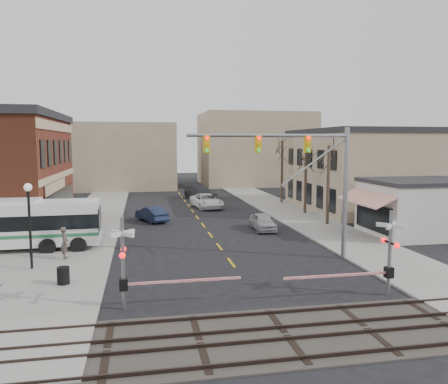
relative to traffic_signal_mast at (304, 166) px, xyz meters
The scene contains 21 objects.
ground 7.38m from the traffic_signal_mast, 158.00° to the right, with size 160.00×160.00×0.00m, color black.
sidewalk_west 23.58m from the traffic_signal_mast, 127.11° to the left, with size 5.00×60.00×0.12m, color gray.
sidewalk_east 19.81m from the traffic_signal_mast, 74.14° to the left, with size 5.00×60.00×0.12m, color gray.
ballast_strip 12.08m from the traffic_signal_mast, 113.88° to the right, with size 160.00×5.00×0.06m, color #332D28.
rail_tracks 12.04m from the traffic_signal_mast, 113.88° to the right, with size 160.00×3.91×0.14m.
tan_building 25.46m from the traffic_signal_mast, 45.91° to the left, with size 20.30×15.30×8.50m.
awning_shop 13.28m from the traffic_signal_mast, 24.28° to the left, with size 9.74×6.20×4.30m.
tree_east_a 12.19m from the traffic_signal_mast, 58.90° to the left, with size 0.28×0.28×6.75m.
tree_east_b 17.68m from the traffic_signal_mast, 68.25° to the left, with size 0.28×0.28×6.30m.
tree_east_c 25.24m from the traffic_signal_mast, 74.59° to the left, with size 0.28×0.28×7.20m.
traffic_signal_mast is the anchor object (origin of this frame).
rr_crossing_west 12.14m from the traffic_signal_mast, 148.55° to the right, with size 5.60×1.36×4.00m.
rr_crossing_east 7.65m from the traffic_signal_mast, 78.45° to the right, with size 5.60×1.36×4.00m.
street_lamp 15.71m from the traffic_signal_mast, behind, with size 0.44×0.44×4.77m.
trash_bin 14.51m from the traffic_signal_mast, 169.97° to the right, with size 0.60×0.60×0.85m, color black.
car_a 10.59m from the traffic_signal_mast, 88.92° to the left, with size 1.61×4.00×1.36m, color #9B9B9F.
car_b 17.99m from the traffic_signal_mast, 119.96° to the left, with size 1.44×4.13×1.36m, color #162038.
car_c 22.84m from the traffic_signal_mast, 96.55° to the left, with size 2.52×5.47×1.52m, color white.
car_d 30.14m from the traffic_signal_mast, 94.25° to the left, with size 2.39×5.88×1.71m, color #3A3A3E.
pedestrian_near 15.03m from the traffic_signal_mast, 169.57° to the left, with size 0.71×0.47×1.95m, color #4C423D.
pedestrian_far 17.31m from the traffic_signal_mast, 156.57° to the left, with size 0.90×0.70×1.85m, color #2D364F.
Camera 1 is at (-5.11, -22.70, 7.09)m, focal length 35.00 mm.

